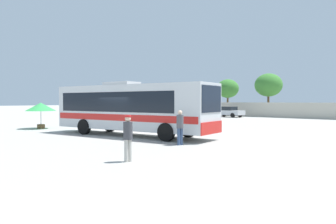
# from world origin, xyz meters

# --- Properties ---
(ground_plane) EXTENTS (300.00, 300.00, 0.00)m
(ground_plane) POSITION_xyz_m (0.00, 10.00, 0.00)
(ground_plane) COLOR #A3A099
(perimeter_wall) EXTENTS (80.00, 0.30, 2.08)m
(perimeter_wall) POSITION_xyz_m (0.00, 29.39, 1.04)
(perimeter_wall) COLOR #B2AD9E
(perimeter_wall) RESTS_ON ground_plane
(coach_bus_silver_red) EXTENTS (11.88, 4.09, 3.54)m
(coach_bus_silver_red) POSITION_xyz_m (0.10, 0.43, 1.89)
(coach_bus_silver_red) COLOR silver
(coach_bus_silver_red) RESTS_ON ground_plane
(attendant_by_bus_door) EXTENTS (0.44, 0.44, 1.79)m
(attendant_by_bus_door) POSITION_xyz_m (5.50, -0.91, 1.01)
(attendant_by_bus_door) COLOR #33476B
(attendant_by_bus_door) RESTS_ON ground_plane
(passenger_waiting_on_apron) EXTENTS (0.38, 0.38, 1.74)m
(passenger_waiting_on_apron) POSITION_xyz_m (6.97, -5.69, 0.99)
(passenger_waiting_on_apron) COLOR #B7B2A8
(passenger_waiting_on_apron) RESTS_ON ground_plane
(vendor_umbrella_near_gate_green) EXTENTS (2.44, 2.44, 2.13)m
(vendor_umbrella_near_gate_green) POSITION_xyz_m (-9.42, -0.97, 1.77)
(vendor_umbrella_near_gate_green) COLOR gray
(vendor_umbrella_near_gate_green) RESTS_ON ground_plane
(parked_car_leftmost_maroon) EXTENTS (4.74, 2.28, 1.45)m
(parked_car_leftmost_maroon) POSITION_xyz_m (-14.03, 25.80, 0.77)
(parked_car_leftmost_maroon) COLOR maroon
(parked_car_leftmost_maroon) RESTS_ON ground_plane
(parked_car_second_silver) EXTENTS (4.66, 2.28, 1.49)m
(parked_car_second_silver) POSITION_xyz_m (-8.21, 26.09, 0.79)
(parked_car_second_silver) COLOR #B7BABF
(parked_car_second_silver) RESTS_ON ground_plane
(roadside_tree_left) EXTENTS (3.69, 3.69, 5.95)m
(roadside_tree_left) POSITION_xyz_m (-12.77, 33.47, 4.37)
(roadside_tree_left) COLOR brown
(roadside_tree_left) RESTS_ON ground_plane
(roadside_tree_midleft) EXTENTS (4.05, 4.05, 6.39)m
(roadside_tree_midleft) POSITION_xyz_m (-4.86, 31.97, 4.65)
(roadside_tree_midleft) COLOR brown
(roadside_tree_midleft) RESTS_ON ground_plane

